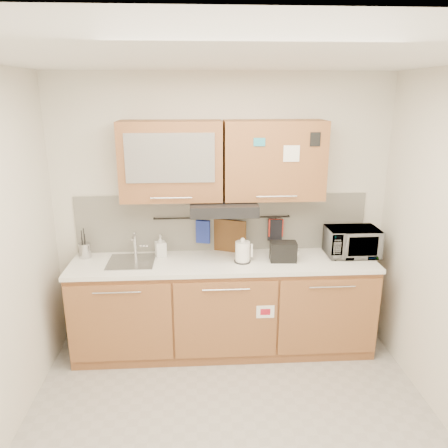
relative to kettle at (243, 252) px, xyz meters
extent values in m
plane|color=#9E9993|center=(-0.17, -1.15, -1.01)|extent=(3.20, 3.20, 0.00)
plane|color=white|center=(-0.17, -1.15, 1.59)|extent=(3.20, 3.20, 0.00)
plane|color=silver|center=(-0.17, 0.35, 0.29)|extent=(3.20, 0.00, 3.20)
cube|color=#995F36|center=(-0.17, 0.05, -0.57)|extent=(2.80, 0.60, 0.88)
cube|color=black|center=(-0.17, 0.05, -0.96)|extent=(2.80, 0.54, 0.10)
cube|color=#A06738|center=(-1.10, -0.26, -0.54)|extent=(0.91, 0.02, 0.74)
cylinder|color=silver|center=(-1.10, -0.29, -0.23)|extent=(0.41, 0.01, 0.01)
cube|color=#A06738|center=(-0.17, -0.26, -0.54)|extent=(0.91, 0.02, 0.74)
cylinder|color=silver|center=(-0.17, -0.29, -0.23)|extent=(0.41, 0.01, 0.01)
cube|color=#A06738|center=(0.76, -0.26, -0.54)|extent=(0.91, 0.02, 0.74)
cylinder|color=silver|center=(0.76, -0.29, -0.23)|extent=(0.41, 0.01, 0.01)
cube|color=white|center=(-0.17, 0.04, -0.11)|extent=(2.82, 0.62, 0.04)
cube|color=silver|center=(-0.17, 0.34, 0.19)|extent=(2.80, 0.02, 0.56)
cube|color=#995F36|center=(-0.63, 0.18, 0.82)|extent=(0.90, 0.35, 0.70)
cube|color=silver|center=(-0.63, -0.01, 0.87)|extent=(0.76, 0.02, 0.42)
cube|color=#A06738|center=(0.29, 0.18, 0.82)|extent=(0.90, 0.35, 0.70)
cube|color=white|center=(0.41, -0.01, 0.90)|extent=(0.14, 0.00, 0.14)
cube|color=black|center=(-0.17, 0.10, 0.41)|extent=(0.60, 0.46, 0.10)
cube|color=silver|center=(-1.02, 0.05, -0.10)|extent=(0.42, 0.40, 0.03)
cylinder|color=silver|center=(-1.00, 0.21, 0.03)|extent=(0.03, 0.03, 0.24)
cylinder|color=silver|center=(-1.00, 0.13, 0.13)|extent=(0.02, 0.18, 0.02)
cylinder|color=black|center=(-0.17, 0.30, 0.25)|extent=(1.30, 0.02, 0.02)
cylinder|color=#B1B1B5|center=(-1.47, 0.20, -0.02)|extent=(0.13, 0.13, 0.14)
cylinder|color=black|center=(-1.49, 0.21, 0.04)|extent=(0.01, 0.01, 0.26)
cylinder|color=black|center=(-1.46, 0.19, 0.03)|extent=(0.01, 0.01, 0.24)
cylinder|color=black|center=(-1.47, 0.22, 0.05)|extent=(0.01, 0.01, 0.28)
cylinder|color=black|center=(-1.48, 0.19, 0.01)|extent=(0.01, 0.01, 0.21)
cylinder|color=white|center=(0.00, 0.00, 0.01)|extent=(0.15, 0.15, 0.19)
sphere|color=white|center=(0.00, 0.00, 0.12)|extent=(0.04, 0.04, 0.04)
cube|color=white|center=(0.08, 0.01, 0.01)|extent=(0.02, 0.03, 0.12)
cylinder|color=black|center=(0.00, 0.00, -0.08)|extent=(0.15, 0.15, 0.01)
cube|color=black|center=(0.38, 0.01, 0.00)|extent=(0.25, 0.16, 0.18)
cube|color=black|center=(0.33, 0.01, 0.08)|extent=(0.07, 0.11, 0.01)
cube|color=black|center=(0.42, 0.00, 0.08)|extent=(0.07, 0.11, 0.01)
imported|color=#999999|center=(1.05, 0.11, 0.04)|extent=(0.48, 0.33, 0.27)
imported|color=#999999|center=(-0.76, 0.19, 0.01)|extent=(0.12, 0.12, 0.21)
cube|color=brown|center=(-0.11, 0.29, 0.02)|extent=(0.33, 0.15, 0.42)
cube|color=navy|center=(-0.36, 0.29, 0.12)|extent=(0.14, 0.07, 0.23)
cube|color=black|center=(0.34, 0.29, 0.12)|extent=(0.14, 0.07, 0.22)
cube|color=red|center=(0.35, 0.29, 0.14)|extent=(0.14, 0.03, 0.17)
camera|label=1|loc=(-0.40, -3.72, 1.40)|focal=35.00mm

